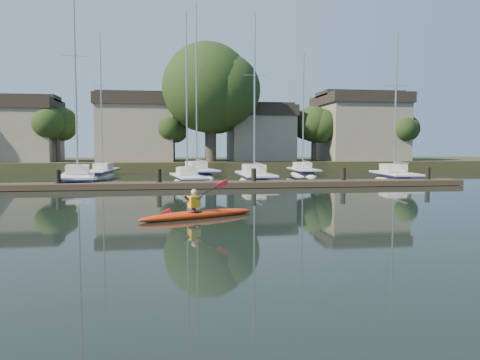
{
  "coord_description": "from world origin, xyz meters",
  "views": [
    {
      "loc": [
        -2.23,
        -15.44,
        2.58
      ],
      "look_at": [
        0.6,
        3.74,
        1.2
      ],
      "focal_mm": 35.0,
      "sensor_mm": 36.0,
      "label": 1
    }
  ],
  "objects": [
    {
      "name": "shore",
      "position": [
        1.61,
        40.29,
        3.23
      ],
      "size": [
        90.0,
        25.25,
        12.75
      ],
      "color": "#2E371B",
      "rests_on": "ground"
    },
    {
      "name": "sailboat_2",
      "position": [
        -1.06,
        18.4,
        -0.17
      ],
      "size": [
        2.89,
        8.19,
        13.27
      ],
      "rotation": [
        0.0,
        0.0,
        0.13
      ],
      "color": "white",
      "rests_on": "ground"
    },
    {
      "name": "sailboat_1",
      "position": [
        -8.63,
        18.03,
        -0.21
      ],
      "size": [
        3.66,
        9.53,
        15.2
      ],
      "rotation": [
        0.0,
        0.0,
        0.15
      ],
      "color": "white",
      "rests_on": "ground"
    },
    {
      "name": "sailboat_7",
      "position": [
        9.81,
        26.25,
        -0.18
      ],
      "size": [
        2.46,
        7.78,
        12.38
      ],
      "rotation": [
        0.0,
        0.0,
        -0.06
      ],
      "color": "white",
      "rests_on": "ground"
    },
    {
      "name": "kayak",
      "position": [
        -1.31,
        1.45,
        0.18
      ],
      "size": [
        4.45,
        2.49,
        1.48
      ],
      "rotation": [
        0.0,
        0.0,
        0.43
      ],
      "color": "red",
      "rests_on": "ground"
    },
    {
      "name": "sailboat_5",
      "position": [
        -8.36,
        27.6,
        -0.17
      ],
      "size": [
        2.73,
        8.48,
        13.79
      ],
      "rotation": [
        0.0,
        0.0,
        -0.1
      ],
      "color": "white",
      "rests_on": "ground"
    },
    {
      "name": "sailboat_6",
      "position": [
        0.12,
        26.74,
        -0.19
      ],
      "size": [
        3.8,
        10.72,
        16.71
      ],
      "rotation": [
        0.0,
        0.0,
        0.15
      ],
      "color": "white",
      "rests_on": "ground"
    },
    {
      "name": "dock",
      "position": [
        0.0,
        14.0,
        0.2
      ],
      "size": [
        34.0,
        2.0,
        1.8
      ],
      "color": "#3F2E24",
      "rests_on": "ground"
    },
    {
      "name": "sailboat_3",
      "position": [
        3.89,
        18.54,
        -0.2
      ],
      "size": [
        2.3,
        8.47,
        13.62
      ],
      "rotation": [
        0.0,
        0.0,
        -0.01
      ],
      "color": "white",
      "rests_on": "ground"
    },
    {
      "name": "ground",
      "position": [
        0.0,
        0.0,
        0.0
      ],
      "size": [
        160.0,
        160.0,
        0.0
      ],
      "primitive_type": "plane",
      "color": "black",
      "rests_on": "ground"
    },
    {
      "name": "sailboat_4",
      "position": [
        14.56,
        17.83,
        -0.2
      ],
      "size": [
        3.05,
        7.6,
        12.58
      ],
      "rotation": [
        0.0,
        0.0,
        -0.11
      ],
      "color": "white",
      "rests_on": "ground"
    }
  ]
}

